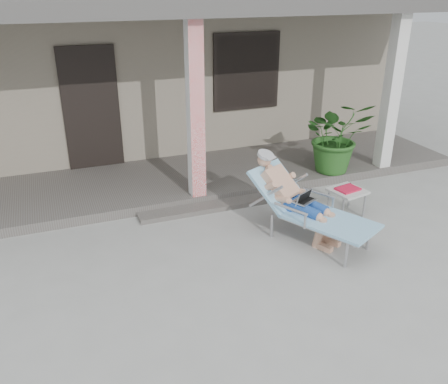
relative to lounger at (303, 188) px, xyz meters
name	(u,v)px	position (x,y,z in m)	size (l,w,h in m)	color
ground	(253,274)	(-0.98, -0.64, -0.72)	(60.00, 60.00, 0.00)	#9E9E99
house	(135,57)	(-0.98, 5.86, 0.95)	(10.40, 5.40, 3.30)	gray
porch_deck	(182,179)	(-0.98, 2.36, -0.64)	(10.00, 2.00, 0.15)	#605B56
porch_overhang	(177,12)	(-0.98, 2.31, 2.07)	(10.00, 2.30, 2.85)	silver
porch_step	(204,208)	(-0.98, 1.21, -0.68)	(2.00, 0.30, 0.07)	#605B56
lounger	(303,188)	(0.00, 0.00, 0.00)	(1.38, 1.84, 1.17)	#B7B7BC
side_table	(347,192)	(0.98, 0.34, -0.36)	(0.55, 0.55, 0.42)	beige
potted_palm	(337,136)	(1.58, 1.61, 0.06)	(1.14, 0.99, 1.26)	#26591E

